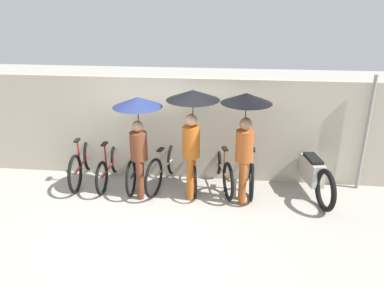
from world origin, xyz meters
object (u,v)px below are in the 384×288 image
parked_bicycle_0 (83,162)px  pedestrian_leading (138,122)px  pedestrian_trailing (245,121)px  parked_bicycle_5 (222,168)px  parked_bicycle_4 (193,170)px  parked_bicycle_6 (251,171)px  parked_bicycle_2 (137,166)px  parked_bicycle_1 (109,166)px  pedestrian_center (192,116)px  parked_bicycle_3 (165,166)px  motorcycle (311,172)px

parked_bicycle_0 → pedestrian_leading: (1.35, -0.49, 1.08)m
pedestrian_trailing → parked_bicycle_5: bearing=124.7°
parked_bicycle_4 → parked_bicycle_6: parked_bicycle_4 is taller
parked_bicycle_0 → parked_bicycle_2: 1.15m
parked_bicycle_1 → parked_bicycle_5: (2.31, 0.09, 0.03)m
parked_bicycle_5 → pedestrian_trailing: 1.36m
parked_bicycle_1 → parked_bicycle_4: 1.73m
parked_bicycle_5 → parked_bicycle_2: bearing=78.4°
parked_bicycle_4 → pedestrian_center: 1.32m
parked_bicycle_3 → parked_bicycle_6: parked_bicycle_3 is taller
parked_bicycle_4 → parked_bicycle_5: (0.58, 0.07, 0.03)m
parked_bicycle_4 → parked_bicycle_6: size_ratio=0.95×
pedestrian_leading → pedestrian_center: 0.99m
parked_bicycle_3 → motorcycle: parked_bicycle_3 is taller
parked_bicycle_1 → parked_bicycle_2: (0.58, 0.01, 0.02)m
parked_bicycle_2 → motorcycle: parked_bicycle_2 is taller
pedestrian_center → pedestrian_trailing: 0.95m
parked_bicycle_5 → parked_bicycle_6: size_ratio=1.06×
parked_bicycle_2 → parked_bicycle_4: size_ratio=1.08×
parked_bicycle_6 → motorcycle: size_ratio=0.82×
parked_bicycle_6 → motorcycle: parked_bicycle_6 is taller
parked_bicycle_4 → pedestrian_trailing: pedestrian_trailing is taller
parked_bicycle_2 → pedestrian_trailing: size_ratio=0.85×
parked_bicycle_5 → parked_bicycle_6: parked_bicycle_6 is taller
parked_bicycle_2 → parked_bicycle_4: 1.15m
motorcycle → parked_bicycle_2: bearing=78.8°
parked_bicycle_2 → pedestrian_leading: size_ratio=0.90×
parked_bicycle_1 → parked_bicycle_6: bearing=-90.2°
pedestrian_leading → motorcycle: size_ratio=0.93×
parked_bicycle_3 → parked_bicycle_5: 1.15m
parked_bicycle_3 → parked_bicycle_5: (1.15, 0.06, -0.02)m
parked_bicycle_0 → pedestrian_leading: bearing=-115.4°
parked_bicycle_0 → pedestrian_center: 2.66m
parked_bicycle_2 → parked_bicycle_6: bearing=-90.5°
parked_bicycle_3 → parked_bicycle_0: bearing=102.6°
parked_bicycle_1 → parked_bicycle_0: bearing=84.8°
parked_bicycle_1 → pedestrian_trailing: bearing=-100.6°
parked_bicycle_1 → pedestrian_leading: bearing=-121.3°
pedestrian_trailing → motorcycle: size_ratio=0.99×
parked_bicycle_0 → parked_bicycle_3: parked_bicycle_3 is taller
parked_bicycle_4 → motorcycle: parked_bicycle_4 is taller
parked_bicycle_6 → pedestrian_trailing: bearing=160.7°
parked_bicycle_3 → parked_bicycle_4: parked_bicycle_3 is taller
motorcycle → parked_bicycle_3: bearing=78.5°
pedestrian_center → pedestrian_leading: bearing=-168.5°
parked_bicycle_6 → motorcycle: bearing=-91.4°
parked_bicycle_1 → parked_bicycle_2: size_ratio=0.96×
pedestrian_leading → pedestrian_center: size_ratio=0.93×
parked_bicycle_5 → pedestrian_trailing: pedestrian_trailing is taller
parked_bicycle_2 → pedestrian_center: 1.74m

